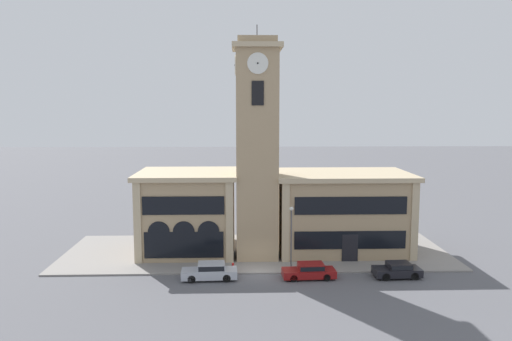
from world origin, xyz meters
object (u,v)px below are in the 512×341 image
Objects in this scene: street_lamp at (291,229)px; fire_hydrant at (233,268)px; parked_car_mid at (309,271)px; parked_car_far at (398,270)px; parked_car_near at (210,271)px.

street_lamp reaches higher than fire_hydrant.
parked_car_mid is 0.80× the size of street_lamp.
parked_car_far reaches higher than fire_hydrant.
parked_car_near is 0.83× the size of street_lamp.
parked_car_near is 7.98m from street_lamp.
parked_car_far is 4.68× the size of fire_hydrant.
street_lamp is 6.19m from fire_hydrant.
parked_car_near is 8.53m from parked_car_mid.
parked_car_near is at bearing -144.72° from fire_hydrant.
fire_hydrant is (1.93, 1.36, -0.18)m from parked_car_near.
parked_car_far is at bearing -5.47° from fire_hydrant.
parked_car_far is 14.31m from fire_hydrant.
parked_car_far is at bearing 177.51° from parked_car_near.
fire_hydrant is (-6.60, 1.36, -0.12)m from parked_car_mid.
parked_car_mid is 6.74m from fire_hydrant.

